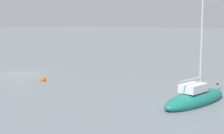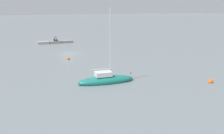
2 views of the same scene
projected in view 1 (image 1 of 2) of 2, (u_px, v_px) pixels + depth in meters
The scene contains 3 objects.
ground_plane at pixel (20, 74), 39.24m from camera, with size 500.00×500.00×0.00m, color slate.
sailboat_teal_mid at pixel (195, 98), 25.39m from camera, with size 7.66×2.58×10.02m.
mooring_buoy_near at pixel (43, 80), 34.68m from camera, with size 0.64×0.64×0.64m.
Camera 1 is at (22.59, 33.25, 6.12)m, focal length 54.63 mm.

